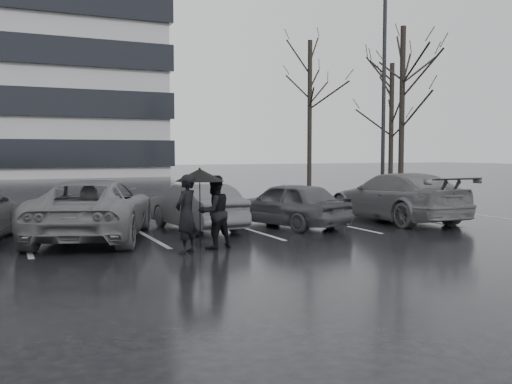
{
  "coord_description": "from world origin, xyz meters",
  "views": [
    {
      "loc": [
        -5.57,
        -11.86,
        2.09
      ],
      "look_at": [
        0.29,
        1.0,
        1.1
      ],
      "focal_mm": 40.0,
      "sensor_mm": 36.0,
      "label": 1
    }
  ],
  "objects_px": {
    "car_east": "(396,197)",
    "car_west_a": "(196,207)",
    "lamp_post": "(384,105)",
    "tree_ne": "(391,127)",
    "pedestrian_right": "(214,212)",
    "tree_east": "(402,112)",
    "car_west_b": "(93,209)",
    "car_main": "(288,204)",
    "tree_north": "(310,115)",
    "pedestrian_left": "(186,214)"
  },
  "relations": [
    {
      "from": "car_east",
      "to": "car_west_a",
      "type": "bearing_deg",
      "value": -7.04
    },
    {
      "from": "lamp_post",
      "to": "tree_ne",
      "type": "relative_size",
      "value": 1.22
    },
    {
      "from": "car_west_a",
      "to": "car_east",
      "type": "bearing_deg",
      "value": 166.93
    },
    {
      "from": "pedestrian_right",
      "to": "lamp_post",
      "type": "distance_m",
      "value": 12.04
    },
    {
      "from": "tree_east",
      "to": "car_west_b",
      "type": "bearing_deg",
      "value": -153.39
    },
    {
      "from": "car_west_a",
      "to": "car_east",
      "type": "distance_m",
      "value": 6.19
    },
    {
      "from": "car_west_b",
      "to": "tree_east",
      "type": "distance_m",
      "value": 17.61
    },
    {
      "from": "car_main",
      "to": "tree_ne",
      "type": "height_order",
      "value": "tree_ne"
    },
    {
      "from": "car_west_a",
      "to": "car_west_b",
      "type": "bearing_deg",
      "value": 4.04
    },
    {
      "from": "tree_ne",
      "to": "car_east",
      "type": "bearing_deg",
      "value": -127.17
    },
    {
      "from": "car_east",
      "to": "lamp_post",
      "type": "bearing_deg",
      "value": -122.98
    },
    {
      "from": "car_east",
      "to": "tree_ne",
      "type": "height_order",
      "value": "tree_ne"
    },
    {
      "from": "lamp_post",
      "to": "tree_north",
      "type": "distance_m",
      "value": 11.0
    },
    {
      "from": "tree_east",
      "to": "tree_north",
      "type": "distance_m",
      "value": 7.08
    },
    {
      "from": "car_west_a",
      "to": "car_main",
      "type": "bearing_deg",
      "value": 160.85
    },
    {
      "from": "tree_north",
      "to": "tree_ne",
      "type": "bearing_deg",
      "value": -40.6
    },
    {
      "from": "car_main",
      "to": "tree_east",
      "type": "height_order",
      "value": "tree_east"
    },
    {
      "from": "car_west_b",
      "to": "lamp_post",
      "type": "bearing_deg",
      "value": -141.03
    },
    {
      "from": "pedestrian_left",
      "to": "pedestrian_right",
      "type": "xyz_separation_m",
      "value": [
        0.72,
        0.29,
        -0.02
      ]
    },
    {
      "from": "pedestrian_left",
      "to": "tree_ne",
      "type": "relative_size",
      "value": 0.23
    },
    {
      "from": "car_main",
      "to": "car_west_b",
      "type": "xyz_separation_m",
      "value": [
        -5.29,
        0.05,
        0.08
      ]
    },
    {
      "from": "car_west_b",
      "to": "pedestrian_right",
      "type": "distance_m",
      "value": 3.37
    },
    {
      "from": "car_main",
      "to": "car_west_b",
      "type": "height_order",
      "value": "car_west_b"
    },
    {
      "from": "tree_ne",
      "to": "pedestrian_right",
      "type": "bearing_deg",
      "value": -137.81
    },
    {
      "from": "car_west_a",
      "to": "tree_ne",
      "type": "distance_m",
      "value": 19.12
    },
    {
      "from": "tree_ne",
      "to": "tree_north",
      "type": "height_order",
      "value": "tree_north"
    },
    {
      "from": "car_west_b",
      "to": "pedestrian_left",
      "type": "relative_size",
      "value": 3.16
    },
    {
      "from": "pedestrian_left",
      "to": "car_east",
      "type": "bearing_deg",
      "value": 158.11
    },
    {
      "from": "car_west_b",
      "to": "tree_ne",
      "type": "distance_m",
      "value": 21.65
    },
    {
      "from": "car_east",
      "to": "pedestrian_left",
      "type": "bearing_deg",
      "value": 19.23
    },
    {
      "from": "tree_ne",
      "to": "car_west_b",
      "type": "bearing_deg",
      "value": -146.82
    },
    {
      "from": "car_west_b",
      "to": "pedestrian_left",
      "type": "xyz_separation_m",
      "value": [
        1.43,
        -2.87,
        0.1
      ]
    },
    {
      "from": "car_west_b",
      "to": "tree_north",
      "type": "height_order",
      "value": "tree_north"
    },
    {
      "from": "car_east",
      "to": "pedestrian_left",
      "type": "distance_m",
      "value": 7.95
    },
    {
      "from": "car_west_b",
      "to": "car_east",
      "type": "height_order",
      "value": "car_east"
    },
    {
      "from": "tree_east",
      "to": "tree_ne",
      "type": "height_order",
      "value": "tree_east"
    },
    {
      "from": "tree_north",
      "to": "car_main",
      "type": "bearing_deg",
      "value": -121.8
    },
    {
      "from": "car_east",
      "to": "tree_east",
      "type": "height_order",
      "value": "tree_east"
    },
    {
      "from": "car_east",
      "to": "tree_east",
      "type": "distance_m",
      "value": 10.8
    },
    {
      "from": "pedestrian_right",
      "to": "lamp_post",
      "type": "height_order",
      "value": "lamp_post"
    },
    {
      "from": "pedestrian_right",
      "to": "tree_north",
      "type": "distance_m",
      "value": 21.54
    },
    {
      "from": "car_west_a",
      "to": "car_east",
      "type": "height_order",
      "value": "car_east"
    },
    {
      "from": "car_main",
      "to": "car_east",
      "type": "bearing_deg",
      "value": 158.66
    },
    {
      "from": "pedestrian_left",
      "to": "car_west_b",
      "type": "bearing_deg",
      "value": -105.1
    },
    {
      "from": "car_west_b",
      "to": "pedestrian_right",
      "type": "height_order",
      "value": "pedestrian_right"
    },
    {
      "from": "car_west_b",
      "to": "lamp_post",
      "type": "relative_size",
      "value": 0.6
    },
    {
      "from": "lamp_post",
      "to": "car_main",
      "type": "bearing_deg",
      "value": -146.79
    },
    {
      "from": "car_east",
      "to": "tree_north",
      "type": "distance_m",
      "value": 16.32
    },
    {
      "from": "car_main",
      "to": "car_west_a",
      "type": "xyz_separation_m",
      "value": [
        -2.52,
        0.57,
        -0.01
      ]
    },
    {
      "from": "car_west_b",
      "to": "tree_ne",
      "type": "bearing_deg",
      "value": -127.31
    }
  ]
}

